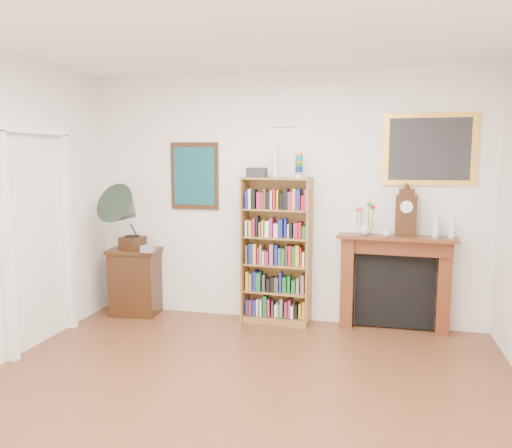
# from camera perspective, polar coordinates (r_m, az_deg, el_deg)

# --- Properties ---
(room) EXTENTS (4.51, 5.01, 2.81)m
(room) POSITION_cam_1_polar(r_m,az_deg,el_deg) (3.24, -4.64, -0.59)
(room) COLOR brown
(room) RESTS_ON ground
(door_casing) EXTENTS (0.08, 1.02, 2.17)m
(door_casing) POSITION_cam_1_polar(r_m,az_deg,el_deg) (5.35, -23.52, 0.51)
(door_casing) COLOR white
(door_casing) RESTS_ON left_wall
(teal_poster) EXTENTS (0.58, 0.04, 0.78)m
(teal_poster) POSITION_cam_1_polar(r_m,az_deg,el_deg) (5.90, -7.04, 5.46)
(teal_poster) COLOR black
(teal_poster) RESTS_ON back_wall
(small_picture) EXTENTS (0.26, 0.04, 0.30)m
(small_picture) POSITION_cam_1_polar(r_m,az_deg,el_deg) (5.64, 3.15, 12.53)
(small_picture) COLOR white
(small_picture) RESTS_ON back_wall
(gilt_painting) EXTENTS (0.95, 0.04, 0.75)m
(gilt_painting) POSITION_cam_1_polar(r_m,az_deg,el_deg) (5.57, 19.20, 8.08)
(gilt_painting) COLOR gold
(gilt_painting) RESTS_ON back_wall
(bookshelf) EXTENTS (0.78, 0.33, 1.90)m
(bookshelf) POSITION_cam_1_polar(r_m,az_deg,el_deg) (5.58, 2.34, -2.16)
(bookshelf) COLOR brown
(bookshelf) RESTS_ON floor
(side_cabinet) EXTENTS (0.62, 0.47, 0.79)m
(side_cabinet) POSITION_cam_1_polar(r_m,az_deg,el_deg) (6.16, -13.63, -6.41)
(side_cabinet) COLOR black
(side_cabinet) RESTS_ON floor
(fireplace) EXTENTS (1.25, 0.38, 1.04)m
(fireplace) POSITION_cam_1_polar(r_m,az_deg,el_deg) (5.61, 15.60, -5.64)
(fireplace) COLOR #542413
(fireplace) RESTS_ON floor
(gramophone) EXTENTS (0.59, 0.68, 0.78)m
(gramophone) POSITION_cam_1_polar(r_m,az_deg,el_deg) (5.92, -14.62, 1.24)
(gramophone) COLOR black
(gramophone) RESTS_ON side_cabinet
(cd_stack) EXTENTS (0.14, 0.14, 0.08)m
(cd_stack) POSITION_cam_1_polar(r_m,az_deg,el_deg) (5.82, -12.30, -2.79)
(cd_stack) COLOR #AAA8B4
(cd_stack) RESTS_ON side_cabinet
(mantel_clock) EXTENTS (0.22, 0.13, 0.50)m
(mantel_clock) POSITION_cam_1_polar(r_m,az_deg,el_deg) (5.49, 16.76, 1.19)
(mantel_clock) COLOR black
(mantel_clock) RESTS_ON fireplace
(flower_vase) EXTENTS (0.17, 0.17, 0.14)m
(flower_vase) POSITION_cam_1_polar(r_m,az_deg,el_deg) (5.47, 12.31, -0.49)
(flower_vase) COLOR silver
(flower_vase) RESTS_ON fireplace
(teacup) EXTENTS (0.09, 0.09, 0.07)m
(teacup) POSITION_cam_1_polar(r_m,az_deg,el_deg) (5.40, 14.70, -1.06)
(teacup) COLOR silver
(teacup) RESTS_ON fireplace
(bottle_left) EXTENTS (0.07, 0.07, 0.24)m
(bottle_left) POSITION_cam_1_polar(r_m,az_deg,el_deg) (5.49, 19.85, -0.21)
(bottle_left) COLOR silver
(bottle_left) RESTS_ON fireplace
(bottle_right) EXTENTS (0.06, 0.06, 0.20)m
(bottle_right) POSITION_cam_1_polar(r_m,az_deg,el_deg) (5.51, 21.49, -0.47)
(bottle_right) COLOR silver
(bottle_right) RESTS_ON fireplace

